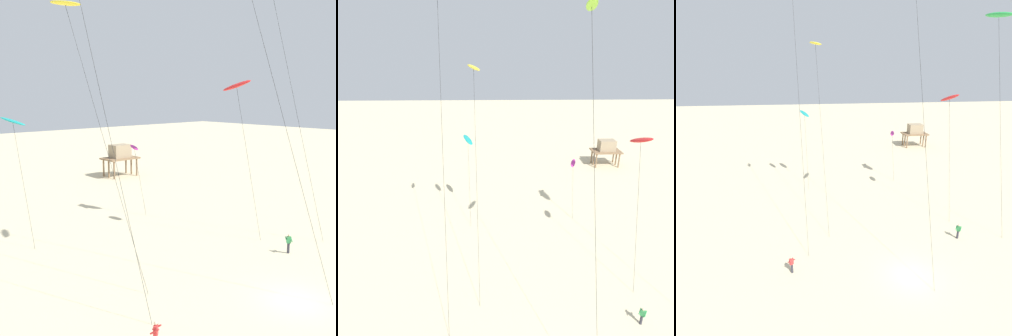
# 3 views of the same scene
# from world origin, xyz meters

# --- Properties ---
(ground_plane) EXTENTS (260.00, 260.00, 0.00)m
(ground_plane) POSITION_xyz_m (0.00, 0.00, 0.00)
(ground_plane) COLOR beige
(kite_magenta) EXTENTS (1.29, 3.05, 7.69)m
(kite_magenta) POSITION_xyz_m (5.24, 23.63, 7.34)
(kite_magenta) COLOR #D8339E
(kite_magenta) RESTS_ON ground
(kite_green) EXTENTS (1.97, 8.01, 22.73)m
(kite_green) POSITION_xyz_m (11.52, 10.52, 22.17)
(kite_green) COLOR green
(kite_green) RESTS_ON ground
(kite_teal) EXTENTS (1.82, 4.19, 11.37)m
(kite_teal) POSITION_xyz_m (-8.52, 22.98, 10.84)
(kite_teal) COLOR teal
(kite_teal) RESTS_ON ground
(kite_yellow) EXTENTS (1.80, 10.21, 20.23)m
(kite_yellow) POSITION_xyz_m (-6.93, 15.81, 19.59)
(kite_yellow) COLOR yellow
(kite_yellow) RESTS_ON ground
(kite_red) EXTENTS (1.56, 4.65, 14.71)m
(kite_red) POSITION_xyz_m (7.75, 11.46, 13.94)
(kite_red) COLOR red
(kite_red) RESTS_ON ground
(kite_flyer_nearest) EXTENTS (0.73, 0.73, 1.67)m
(kite_flyer_nearest) POSITION_xyz_m (7.02, 4.90, 0.89)
(kite_flyer_nearest) COLOR #33333D
(kite_flyer_nearest) RESTS_ON ground
(kite_flyer_middle) EXTENTS (0.72, 0.71, 1.67)m
(kite_flyer_middle) POSITION_xyz_m (-10.25, 1.91, 0.89)
(kite_flyer_middle) COLOR #33333D
(kite_flyer_middle) RESTS_ON ground
(stilt_house) EXTENTS (5.61, 3.68, 5.18)m
(stilt_house) POSITION_xyz_m (16.60, 42.18, 3.67)
(stilt_house) COLOR #846647
(stilt_house) RESTS_ON ground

